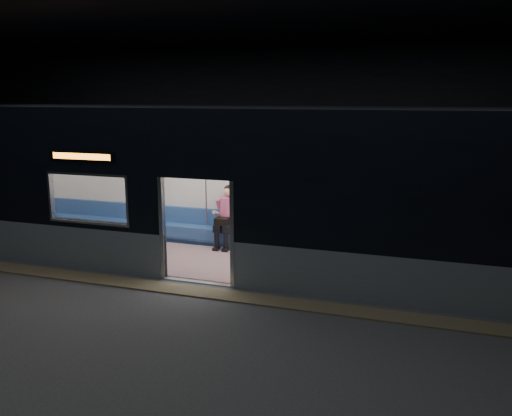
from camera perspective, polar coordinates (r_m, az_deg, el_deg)
The scene contains 7 objects.
station_floor at distance 9.84m, azimuth -8.73°, elevation -9.74°, with size 24.00×14.00×0.01m, color #47494C.
station_envelope at distance 9.16m, azimuth -9.46°, elevation 12.13°, with size 24.00×14.00×5.00m.
tactile_strip at distance 10.29m, azimuth -7.31°, elevation -8.60°, with size 22.80×0.50×0.03m, color #8C7F59.
metro_car at distance 11.60m, azimuth -3.23°, elevation 3.16°, with size 18.00×3.04×3.35m.
passenger at distance 12.83m, azimuth -3.02°, elevation -0.57°, with size 0.46×0.77×1.47m.
handbag at distance 12.65m, azimuth -3.60°, elevation -1.39°, with size 0.31×0.27×0.15m, color black.
transit_map at distance 12.43m, azimuth 5.86°, elevation 1.90°, with size 0.95×0.03×0.62m, color white.
Camera 1 is at (4.31, -8.08, 3.59)m, focal length 38.00 mm.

